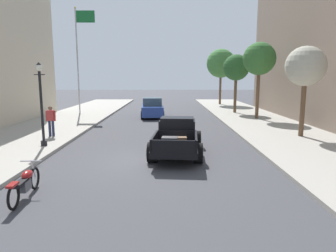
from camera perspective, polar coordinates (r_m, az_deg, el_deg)
ground_plane at (r=12.35m, az=-2.24°, el=-6.39°), size 140.00×140.00×0.00m
sidewalk_right at (r=14.04m, az=28.96°, el=-5.33°), size 5.50×64.00×0.15m
hotrod_truck_black at (r=13.31m, az=1.87°, el=-1.91°), size 2.44×5.03×1.58m
motorcycle_parked at (r=9.31m, az=-25.33°, el=-9.71°), size 0.62×2.12×0.93m
car_background_blue at (r=25.41m, az=-2.86°, el=3.42°), size 2.09×4.41×1.65m
pedestrian_sidewalk_left at (r=17.45m, az=-21.13°, el=1.22°), size 0.53×0.22×1.65m
street_lamp_near at (r=15.01m, az=-22.75°, el=4.92°), size 0.50×0.32×3.85m
flagpole at (r=28.33m, az=-16.24°, el=13.80°), size 1.74×0.16×9.16m
street_tree_nearest at (r=17.74m, az=24.71°, el=10.09°), size 2.10×2.10×4.80m
street_tree_second at (r=24.38m, az=17.03°, el=11.98°), size 2.47×2.47×5.80m
street_tree_third at (r=28.06m, az=12.92°, el=10.66°), size 2.33×2.33×5.20m
street_tree_farthest at (r=36.62m, az=10.12°, el=11.56°), size 3.35×3.35×6.47m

